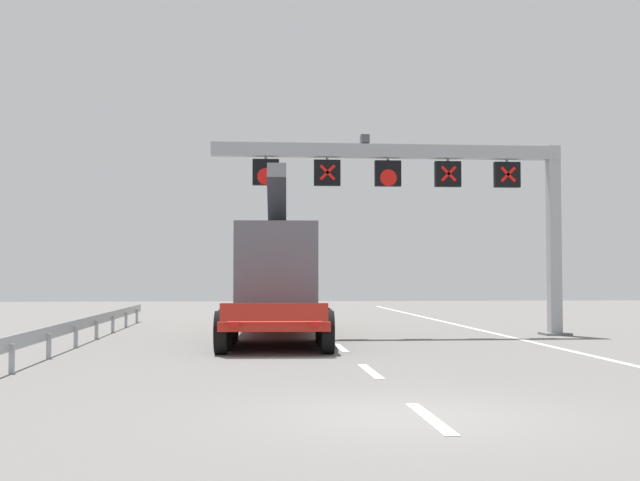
% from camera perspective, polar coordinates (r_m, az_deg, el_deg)
% --- Properties ---
extents(ground, '(112.00, 112.00, 0.00)m').
position_cam_1_polar(ground, '(12.01, 6.14, -11.89)').
color(ground, slate).
extents(lane_markings, '(0.20, 65.76, 0.01)m').
position_cam_1_polar(lane_markings, '(37.35, -0.97, -5.53)').
color(lane_markings, silver).
rests_on(lane_markings, ground).
extents(edge_line_right, '(0.20, 63.00, 0.01)m').
position_cam_1_polar(edge_line_right, '(25.17, 14.93, -6.90)').
color(edge_line_right, silver).
rests_on(edge_line_right, ground).
extents(overhead_lane_gantry, '(12.07, 0.90, 6.73)m').
position_cam_1_polar(overhead_lane_gantry, '(28.24, 7.56, 4.15)').
color(overhead_lane_gantry, '#9EA0A5').
rests_on(overhead_lane_gantry, ground).
extents(heavy_haul_truck_red, '(3.58, 14.15, 5.30)m').
position_cam_1_polar(heavy_haul_truck_red, '(28.55, -2.89, -2.47)').
color(heavy_haul_truck_red, red).
rests_on(heavy_haul_truck_red, ground).
extents(guardrail_left, '(0.13, 27.80, 0.76)m').
position_cam_1_polar(guardrail_left, '(24.08, -16.56, -5.76)').
color(guardrail_left, '#999EA3').
rests_on(guardrail_left, ground).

